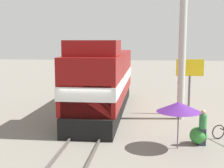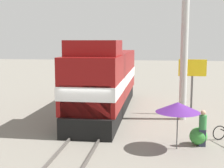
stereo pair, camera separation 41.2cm
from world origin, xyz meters
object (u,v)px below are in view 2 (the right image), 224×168
object	(u,v)px
locomotive	(105,81)
vendor_umbrella	(178,107)
person_bystander	(203,127)
utility_pole	(185,30)
billboard_sign	(192,73)

from	to	relation	value
locomotive	vendor_umbrella	distance (m)	7.79
locomotive	person_bystander	bearing A→B (deg)	-47.31
locomotive	vendor_umbrella	world-z (taller)	locomotive
locomotive	vendor_umbrella	xyz separation A→B (m)	(4.32, -6.49, -0.21)
locomotive	utility_pole	xyz separation A→B (m)	(4.97, -1.05, 3.28)
vendor_umbrella	person_bystander	bearing A→B (deg)	24.94
locomotive	billboard_sign	world-z (taller)	locomotive
person_bystander	billboard_sign	bearing A→B (deg)	88.57
locomotive	billboard_sign	bearing A→B (deg)	3.91
utility_pole	billboard_sign	bearing A→B (deg)	64.76
utility_pole	vendor_umbrella	bearing A→B (deg)	-96.81
vendor_umbrella	locomotive	bearing A→B (deg)	123.65
locomotive	vendor_umbrella	size ratio (longest dim) A/B	6.02
utility_pole	person_bystander	xyz separation A→B (m)	(0.52, -4.90, -4.48)
person_bystander	utility_pole	bearing A→B (deg)	96.02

